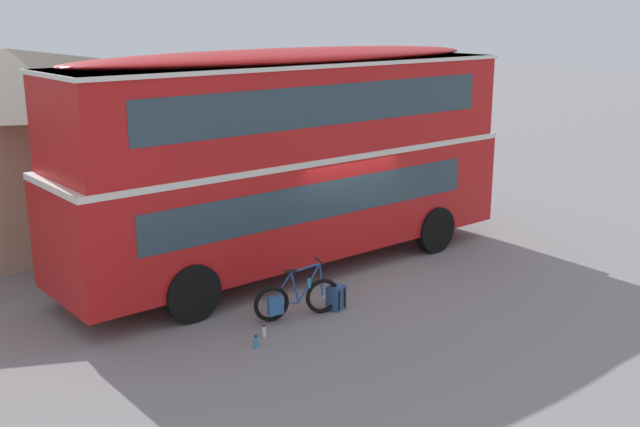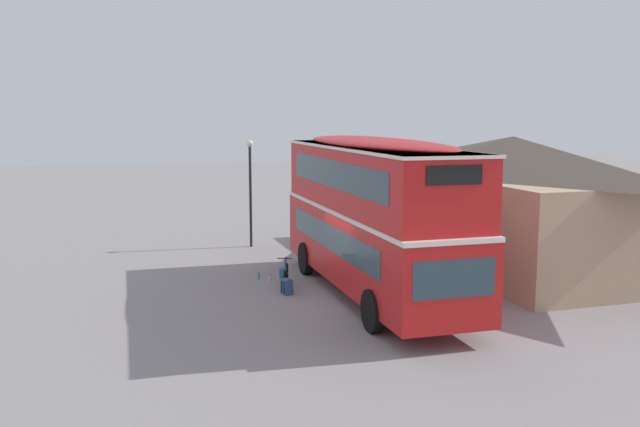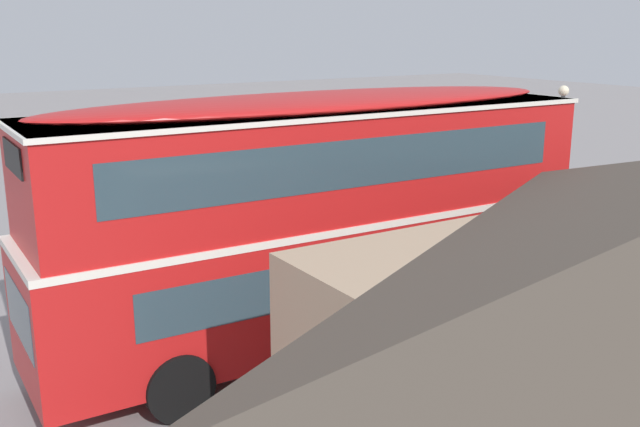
% 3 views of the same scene
% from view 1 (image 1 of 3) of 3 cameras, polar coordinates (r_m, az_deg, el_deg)
% --- Properties ---
extents(ground_plane, '(120.00, 120.00, 0.00)m').
position_cam_1_polar(ground_plane, '(16.60, 1.10, -4.34)').
color(ground_plane, gray).
extents(double_decker_bus, '(10.59, 2.78, 4.79)m').
position_cam_1_polar(double_decker_bus, '(16.12, -2.03, 4.81)').
color(double_decker_bus, black).
rests_on(double_decker_bus, ground).
extents(touring_bicycle, '(1.65, 0.65, 1.05)m').
position_cam_1_polar(touring_bicycle, '(13.98, -1.92, -6.50)').
color(touring_bicycle, black).
rests_on(touring_bicycle, ground).
extents(backpack_on_ground, '(0.37, 0.36, 0.52)m').
position_cam_1_polar(backpack_on_ground, '(14.42, 1.22, -6.27)').
color(backpack_on_ground, '#2D4C7A').
rests_on(backpack_on_ground, ground).
extents(water_bottle_blue_sports, '(0.08, 0.08, 0.22)m').
position_cam_1_polar(water_bottle_blue_sports, '(12.93, -4.87, -9.69)').
color(water_bottle_blue_sports, '#338CBF').
rests_on(water_bottle_blue_sports, ground).
extents(water_bottle_clear_plastic, '(0.07, 0.07, 0.21)m').
position_cam_1_polar(water_bottle_clear_plastic, '(13.34, -4.27, -8.90)').
color(water_bottle_clear_plastic, silver).
rests_on(water_bottle_clear_plastic, ground).
extents(pub_building, '(13.46, 7.12, 4.64)m').
position_cam_1_polar(pub_building, '(20.70, -22.09, 5.20)').
color(pub_building, tan).
rests_on(pub_building, ground).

